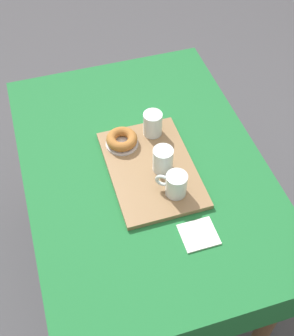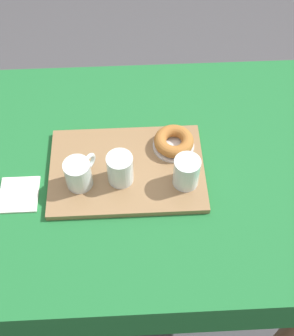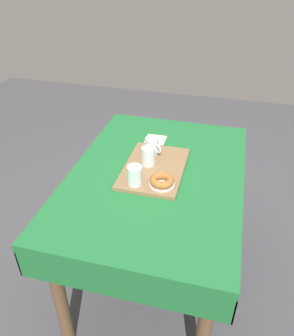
% 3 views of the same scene
% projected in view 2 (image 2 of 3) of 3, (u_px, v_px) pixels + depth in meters
% --- Properties ---
extents(ground_plane, '(6.00, 6.00, 0.00)m').
position_uv_depth(ground_plane, '(140.00, 270.00, 1.93)').
color(ground_plane, '#47474C').
extents(dining_table, '(1.23, 0.86, 0.77)m').
position_uv_depth(dining_table, '(138.00, 186.00, 1.38)').
color(dining_table, '#1E6B33').
rests_on(dining_table, ground).
extents(serving_tray, '(0.44, 0.30, 0.02)m').
position_uv_depth(serving_tray, '(127.00, 170.00, 1.28)').
color(serving_tray, olive).
rests_on(serving_tray, dining_table).
extents(tea_mug_left, '(0.08, 0.10, 0.09)m').
position_uv_depth(tea_mug_left, '(79.00, 174.00, 1.21)').
color(tea_mug_left, silver).
rests_on(tea_mug_left, serving_tray).
extents(water_glass_near, '(0.07, 0.07, 0.09)m').
position_uv_depth(water_glass_near, '(120.00, 170.00, 1.21)').
color(water_glass_near, silver).
rests_on(water_glass_near, serving_tray).
extents(water_glass_far, '(0.07, 0.07, 0.09)m').
position_uv_depth(water_glass_far, '(186.00, 173.00, 1.21)').
color(water_glass_far, silver).
rests_on(water_glass_far, serving_tray).
extents(donut_plate_left, '(0.12, 0.12, 0.01)m').
position_uv_depth(donut_plate_left, '(173.00, 146.00, 1.31)').
color(donut_plate_left, silver).
rests_on(donut_plate_left, serving_tray).
extents(sugar_donut_left, '(0.12, 0.12, 0.04)m').
position_uv_depth(sugar_donut_left, '(174.00, 141.00, 1.29)').
color(sugar_donut_left, '#A3662D').
rests_on(sugar_donut_left, donut_plate_left).
extents(paper_napkin, '(0.11, 0.12, 0.01)m').
position_uv_depth(paper_napkin, '(19.00, 194.00, 1.24)').
color(paper_napkin, white).
rests_on(paper_napkin, dining_table).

